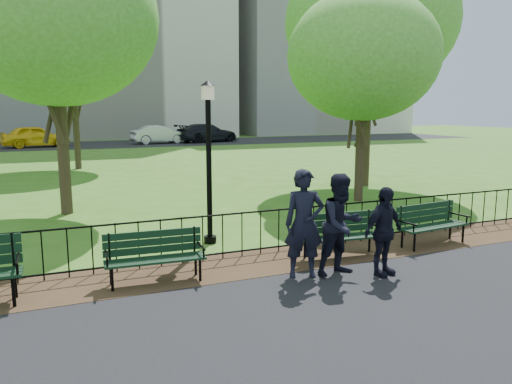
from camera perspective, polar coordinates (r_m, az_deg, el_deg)
name	(u,v)px	position (r m, az deg, el deg)	size (l,w,h in m)	color
ground	(341,282)	(8.66, 9.68, -10.08)	(120.00, 120.00, 0.00)	#38661A
dirt_strip	(299,257)	(9.88, 4.93, -7.41)	(60.00, 1.60, 0.01)	#392317
far_street	(102,144)	(42.16, -17.17, 5.21)	(70.00, 9.00, 0.01)	black
iron_fence	(288,227)	(10.18, 3.64, -4.05)	(24.06, 0.06, 1.00)	black
apartment_east	(309,32)	(63.39, 6.04, 17.77)	(20.00, 15.00, 24.00)	silver
park_bench_main	(326,230)	(9.70, 8.04, -4.33)	(1.81, 0.65, 0.93)	black
park_bench_left_a	(154,251)	(8.55, -11.54, -6.64)	(1.67, 0.61, 0.93)	black
park_bench_right_a	(430,220)	(11.25, 19.29, -3.01)	(1.73, 0.70, 0.96)	black
lamppost	(209,156)	(10.59, -5.42, 4.06)	(0.31, 0.31, 3.46)	black
tree_near_w	(55,19)	(14.74, -22.02, 17.90)	(5.38, 5.38, 7.49)	#2D2116
tree_near_e	(363,56)	(15.92, 12.14, 14.95)	(4.60, 4.60, 6.41)	#2D2116
tree_mid_e	(371,21)	(19.36, 12.96, 18.48)	(6.17, 6.17, 8.60)	#2D2116
tree_far_c	(71,48)	(25.60, -20.34, 15.19)	(5.85, 5.85, 8.15)	#2D2116
person_left	(304,224)	(8.56, 5.52, -3.62)	(0.68, 0.45, 1.87)	black
person_mid	(341,225)	(8.77, 9.74, -3.69)	(0.87, 0.45, 1.78)	black
person_right	(384,231)	(8.91, 14.37, -4.38)	(0.91, 0.37, 1.56)	black
taxi	(36,136)	(40.80, -23.89, 5.84)	(1.92, 4.77, 1.62)	yellow
sedan_silver	(159,134)	(42.07, -11.03, 6.48)	(1.59, 4.55, 1.50)	#B2B6BB
sedan_dark	(207,133)	(43.31, -5.60, 6.74)	(2.20, 5.41, 1.57)	black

